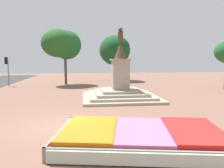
# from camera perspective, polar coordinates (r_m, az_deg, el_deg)

# --- Properties ---
(ground_plane) EXTENTS (79.25, 79.25, 0.00)m
(ground_plane) POSITION_cam_1_polar(r_m,az_deg,el_deg) (10.85, -12.60, -10.68)
(ground_plane) COLOR brown
(flower_planter) EXTENTS (6.79, 4.72, 0.62)m
(flower_planter) POSITION_cam_1_polar(r_m,az_deg,el_deg) (8.46, 7.68, -13.51)
(flower_planter) COLOR #38281C
(flower_planter) RESTS_ON ground_plane
(statue_monument) EXTENTS (5.98, 5.98, 5.66)m
(statue_monument) POSITION_cam_1_polar(r_m,az_deg,el_deg) (17.69, 2.16, -0.96)
(statue_monument) COLOR #A09581
(statue_monument) RESTS_ON ground_plane
(traffic_light_far_corner) EXTENTS (0.42, 0.30, 3.40)m
(traffic_light_far_corner) POSITION_cam_1_polar(r_m,az_deg,el_deg) (28.22, -25.72, 4.29)
(traffic_light_far_corner) COLOR slate
(traffic_light_far_corner) RESTS_ON ground_plane
(park_tree_far_left) EXTENTS (4.72, 4.57, 6.77)m
(park_tree_far_left) POSITION_cam_1_polar(r_m,az_deg,el_deg) (27.54, -12.93, 10.14)
(park_tree_far_left) COLOR brown
(park_tree_far_left) RESTS_ON ground_plane
(park_tree_far_right) EXTENTS (4.50, 4.80, 6.64)m
(park_tree_far_right) POSITION_cam_1_polar(r_m,az_deg,el_deg) (32.04, 0.86, 8.94)
(park_tree_far_right) COLOR #4C3823
(park_tree_far_right) RESTS_ON ground_plane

